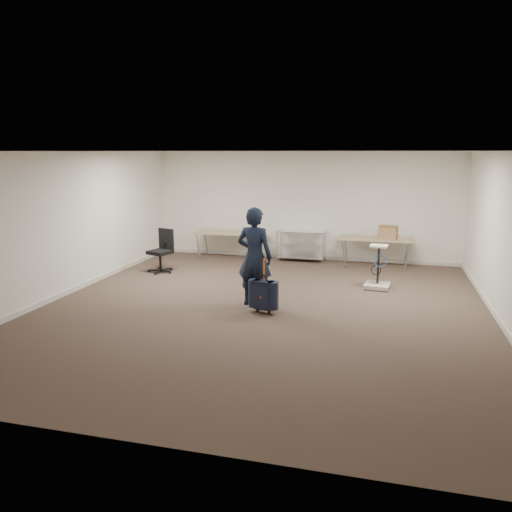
# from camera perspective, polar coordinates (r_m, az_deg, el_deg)

# --- Properties ---
(ground) EXTENTS (9.00, 9.00, 0.00)m
(ground) POSITION_cam_1_polar(r_m,az_deg,el_deg) (9.15, 0.80, -5.98)
(ground) COLOR #413227
(ground) RESTS_ON ground
(room_shell) EXTENTS (8.00, 9.00, 9.00)m
(room_shell) POSITION_cam_1_polar(r_m,az_deg,el_deg) (10.43, 2.60, -3.47)
(room_shell) COLOR white
(room_shell) RESTS_ON ground
(folding_table_left) EXTENTS (1.80, 0.75, 0.73)m
(folding_table_left) POSITION_cam_1_polar(r_m,az_deg,el_deg) (13.21, -3.14, 2.54)
(folding_table_left) COLOR tan
(folding_table_left) RESTS_ON ground
(folding_table_right) EXTENTS (1.80, 0.75, 0.73)m
(folding_table_right) POSITION_cam_1_polar(r_m,az_deg,el_deg) (12.60, 13.57, 1.79)
(folding_table_right) COLOR tan
(folding_table_right) RESTS_ON ground
(wire_shelf) EXTENTS (1.22, 0.47, 0.80)m
(wire_shelf) POSITION_cam_1_polar(r_m,az_deg,el_deg) (13.05, 5.18, 1.35)
(wire_shelf) COLOR silver
(wire_shelf) RESTS_ON ground
(person) EXTENTS (0.72, 0.53, 1.83)m
(person) POSITION_cam_1_polar(r_m,az_deg,el_deg) (9.11, -0.17, -0.09)
(person) COLOR black
(person) RESTS_ON ground
(suitcase) EXTENTS (0.40, 0.28, 0.99)m
(suitcase) POSITION_cam_1_polar(r_m,az_deg,el_deg) (8.79, 0.86, -4.44)
(suitcase) COLOR black
(suitcase) RESTS_ON ground
(office_chair) EXTENTS (0.62, 0.62, 1.02)m
(office_chair) POSITION_cam_1_polar(r_m,az_deg,el_deg) (12.04, -10.74, -0.34)
(office_chair) COLOR black
(office_chair) RESTS_ON ground
(equipment_cart) EXTENTS (0.55, 0.55, 0.92)m
(equipment_cart) POSITION_cam_1_polar(r_m,az_deg,el_deg) (10.69, 13.71, -2.36)
(equipment_cart) COLOR #EEE5CD
(equipment_cart) RESTS_ON ground
(cardboard_box) EXTENTS (0.47, 0.39, 0.32)m
(cardboard_box) POSITION_cam_1_polar(r_m,az_deg,el_deg) (12.53, 14.85, 2.64)
(cardboard_box) COLOR olive
(cardboard_box) RESTS_ON folding_table_right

